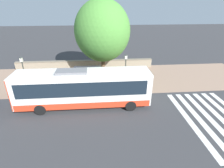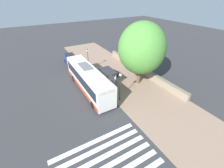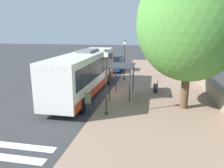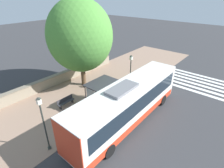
# 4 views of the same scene
# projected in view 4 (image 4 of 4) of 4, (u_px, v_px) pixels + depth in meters

# --- Properties ---
(ground_plane) EXTENTS (120.00, 120.00, 0.00)m
(ground_plane) POSITION_uv_depth(u_px,v_px,m) (107.00, 115.00, 15.80)
(ground_plane) COLOR #353538
(ground_plane) RESTS_ON ground
(sidewalk_plaza) EXTENTS (9.00, 44.00, 0.02)m
(sidewalk_plaza) POSITION_uv_depth(u_px,v_px,m) (75.00, 98.00, 18.34)
(sidewalk_plaza) COLOR #937560
(sidewalk_plaza) RESTS_ON ground
(crosswalk_stripes) EXTENTS (9.00, 5.25, 0.01)m
(crosswalk_stripes) POSITION_uv_depth(u_px,v_px,m) (203.00, 84.00, 21.03)
(crosswalk_stripes) COLOR silver
(crosswalk_stripes) RESTS_ON ground
(stone_wall) EXTENTS (0.60, 20.00, 1.22)m
(stone_wall) POSITION_uv_depth(u_px,v_px,m) (52.00, 81.00, 20.35)
(stone_wall) COLOR gray
(stone_wall) RESTS_ON ground
(bus) EXTENTS (2.63, 12.19, 3.68)m
(bus) POSITION_uv_depth(u_px,v_px,m) (128.00, 102.00, 14.16)
(bus) COLOR silver
(bus) RESTS_ON ground
(bus_shelter) EXTENTS (1.83, 2.91, 2.61)m
(bus_shelter) POSITION_uv_depth(u_px,v_px,m) (100.00, 86.00, 16.10)
(bus_shelter) COLOR #2D2D33
(bus_shelter) RESTS_ON ground
(pedestrian) EXTENTS (0.34, 0.23, 1.70)m
(pedestrian) POSITION_uv_depth(u_px,v_px,m) (140.00, 85.00, 18.73)
(pedestrian) COLOR #2D3347
(pedestrian) RESTS_ON ground
(bench) EXTENTS (0.40, 1.76, 0.88)m
(bench) POSITION_uv_depth(u_px,v_px,m) (66.00, 102.00, 16.85)
(bench) COLOR #333338
(bench) RESTS_ON ground
(street_lamp_near) EXTENTS (0.28, 0.28, 4.21)m
(street_lamp_near) POSITION_uv_depth(u_px,v_px,m) (130.00, 71.00, 18.42)
(street_lamp_near) COLOR #2D332D
(street_lamp_near) RESTS_ON ground
(street_lamp_far) EXTENTS (0.28, 0.28, 4.30)m
(street_lamp_far) POSITION_uv_depth(u_px,v_px,m) (43.00, 120.00, 11.19)
(street_lamp_far) COLOR #2D332D
(street_lamp_far) RESTS_ON ground
(shade_tree) EXTENTS (6.89, 6.89, 9.57)m
(shade_tree) POSITION_uv_depth(u_px,v_px,m) (80.00, 36.00, 18.21)
(shade_tree) COLOR brown
(shade_tree) RESTS_ON ground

